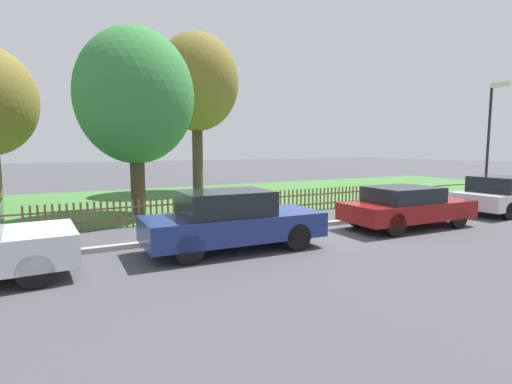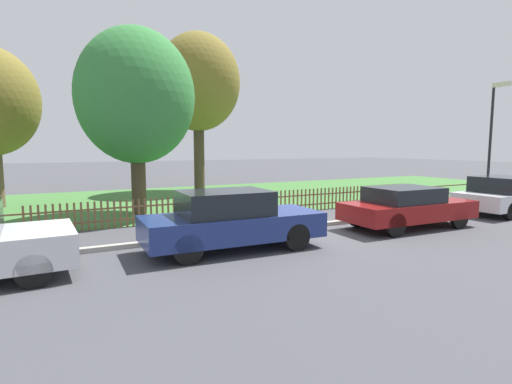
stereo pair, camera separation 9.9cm
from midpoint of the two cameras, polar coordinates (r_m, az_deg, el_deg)
ground_plane at (r=12.24m, az=5.95°, el=-5.34°), size 120.00×120.00×0.00m
kerb_stone at (r=12.31m, az=5.69°, el=-4.99°), size 42.14×0.20×0.12m
grass_strip at (r=19.73m, az=-7.82°, el=-0.83°), size 42.14×11.33×0.01m
park_fence at (r=14.54m, az=-0.18°, el=-1.68°), size 42.14×0.05×0.87m
parked_car_black_saloon at (r=9.70m, az=-3.79°, el=-4.01°), size 4.40×1.81×1.46m
parked_car_navy_estate at (r=13.17m, az=20.50°, el=-1.92°), size 4.26×1.84×1.28m
parked_car_red_compact at (r=17.61m, az=31.67°, el=-0.34°), size 4.05×2.00×1.40m
covered_motorcycle at (r=12.18m, az=-4.96°, el=-2.48°), size 2.03×0.93×0.98m
tree_behind_motorcycle at (r=15.37m, az=-17.08°, el=12.87°), size 4.21×4.21×6.73m
tree_mid_park at (r=22.96m, az=-8.64°, el=15.14°), size 4.64×4.64×8.70m
street_lamp at (r=20.01m, az=30.49°, el=7.89°), size 0.20×0.79×5.17m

